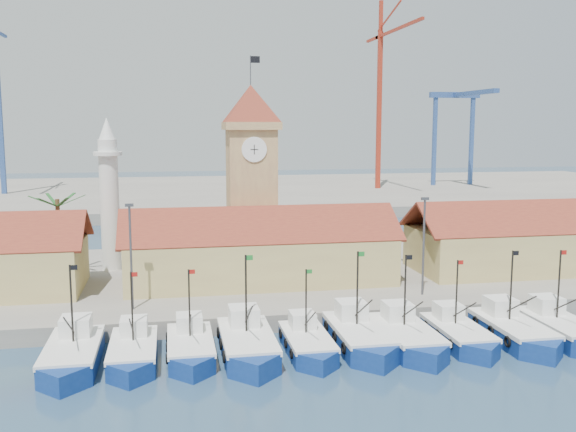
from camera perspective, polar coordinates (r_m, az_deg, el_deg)
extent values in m
plane|color=#1C334B|center=(46.34, 1.03, -13.40)|extent=(400.00, 400.00, 0.00)
cube|color=gray|center=(68.75, -3.00, -5.59)|extent=(140.00, 32.00, 1.50)
cube|color=gray|center=(153.33, -7.23, 2.01)|extent=(240.00, 80.00, 2.00)
cube|color=navy|center=(49.08, -18.57, -11.94)|extent=(3.61, 8.17, 1.86)
cube|color=navy|center=(45.30, -19.29, -13.68)|extent=(3.61, 3.61, 1.86)
cube|color=silver|center=(48.78, -18.62, -10.91)|extent=(3.68, 8.40, 0.36)
cube|color=silver|center=(50.45, -18.33, -9.28)|extent=(2.17, 2.27, 1.44)
cylinder|color=black|center=(48.43, -18.69, -7.48)|extent=(0.14, 0.14, 5.78)
cube|color=black|center=(47.76, -18.52, -4.37)|extent=(0.52, 0.02, 0.36)
cube|color=navy|center=(48.67, -13.59, -11.97)|extent=(3.27, 7.40, 1.68)
cube|color=navy|center=(45.21, -13.84, -13.56)|extent=(3.27, 3.27, 1.68)
cube|color=silver|center=(48.39, -13.62, -11.03)|extent=(3.34, 7.60, 0.33)
cube|color=silver|center=(49.91, -13.54, -9.53)|extent=(1.96, 2.06, 1.31)
cylinder|color=black|center=(48.06, -13.70, -7.90)|extent=(0.13, 0.13, 5.23)
cube|color=#A5140F|center=(47.45, -13.51, -5.07)|extent=(0.47, 0.02, 0.33)
cube|color=navy|center=(48.82, -8.66, -11.77)|extent=(3.25, 7.36, 1.67)
cube|color=navy|center=(45.37, -8.50, -13.34)|extent=(3.25, 3.25, 1.67)
cube|color=silver|center=(48.55, -8.68, -10.84)|extent=(3.32, 7.57, 0.33)
cube|color=silver|center=(50.07, -8.77, -9.36)|extent=(1.95, 2.05, 1.30)
cylinder|color=black|center=(48.22, -8.76, -7.73)|extent=(0.13, 0.13, 5.21)
cube|color=#A5140F|center=(47.63, -8.55, -4.92)|extent=(0.46, 0.02, 0.33)
cube|color=navy|center=(48.74, -3.64, -11.64)|extent=(3.75, 8.47, 1.93)
cube|color=navy|center=(44.80, -2.96, -13.44)|extent=(3.74, 3.74, 1.93)
cube|color=silver|center=(48.42, -3.65, -10.57)|extent=(3.82, 8.71, 0.37)
cube|color=silver|center=(50.17, -3.95, -8.88)|extent=(2.25, 2.35, 1.50)
cylinder|color=black|center=(48.07, -3.75, -6.98)|extent=(0.15, 0.15, 5.99)
cube|color=#197226|center=(47.45, -3.46, -3.72)|extent=(0.54, 0.02, 0.37)
cube|color=navy|center=(49.22, 1.71, -11.53)|extent=(3.15, 7.13, 1.62)
cube|color=navy|center=(45.96, 2.68, -12.99)|extent=(3.15, 3.15, 1.62)
cube|color=silver|center=(48.95, 1.72, -10.64)|extent=(3.21, 7.33, 0.32)
cube|color=silver|center=(50.39, 1.28, -9.22)|extent=(1.89, 1.98, 1.26)
cylinder|color=black|center=(48.63, 1.61, -7.66)|extent=(0.13, 0.13, 5.04)
cube|color=#197226|center=(48.10, 1.89, -4.95)|extent=(0.45, 0.02, 0.32)
cube|color=navy|center=(50.63, 6.29, -10.92)|extent=(3.70, 8.37, 1.90)
cube|color=navy|center=(46.87, 7.80, -12.53)|extent=(3.70, 3.70, 1.90)
cube|color=silver|center=(50.33, 6.31, -9.89)|extent=(3.77, 8.61, 0.37)
cube|color=silver|center=(51.99, 5.65, -8.32)|extent=(2.22, 2.33, 1.48)
cylinder|color=black|center=(49.99, 6.18, -6.48)|extent=(0.15, 0.15, 5.92)
cube|color=#197226|center=(49.45, 6.52, -3.38)|extent=(0.53, 0.02, 0.37)
cube|color=navy|center=(51.16, 10.46, -10.82)|extent=(3.57, 8.08, 1.84)
cube|color=navy|center=(47.64, 12.24, -12.32)|extent=(3.57, 3.57, 1.84)
cube|color=silver|center=(50.88, 10.49, -9.84)|extent=(3.64, 8.30, 0.36)
cube|color=silver|center=(52.44, 9.72, -8.35)|extent=(2.14, 2.24, 1.43)
cylinder|color=black|center=(50.54, 10.36, -6.59)|extent=(0.14, 0.14, 5.71)
cube|color=black|center=(50.03, 10.72, -3.63)|extent=(0.51, 0.02, 0.36)
cube|color=navy|center=(52.80, 14.84, -10.41)|extent=(3.28, 7.43, 1.69)
cube|color=navy|center=(49.66, 16.71, -11.67)|extent=(3.28, 3.28, 1.69)
cube|color=silver|center=(52.54, 14.88, -9.53)|extent=(3.35, 7.64, 0.33)
cube|color=silver|center=(53.93, 14.06, -8.21)|extent=(1.97, 2.06, 1.31)
cylinder|color=black|center=(52.23, 14.76, -6.64)|extent=(0.13, 0.13, 5.25)
cube|color=#A5140F|center=(51.78, 15.09, -4.00)|extent=(0.47, 0.02, 0.33)
cube|color=navy|center=(54.64, 19.30, -9.92)|extent=(3.60, 8.14, 1.85)
cube|color=navy|center=(51.34, 21.59, -11.20)|extent=(3.60, 3.60, 1.85)
cube|color=silver|center=(54.36, 19.35, -8.99)|extent=(3.67, 8.36, 0.36)
cube|color=silver|center=(55.84, 18.35, -7.62)|extent=(2.16, 2.26, 1.44)
cylinder|color=black|center=(54.05, 19.22, -5.92)|extent=(0.14, 0.14, 5.75)
cube|color=black|center=(53.61, 19.59, -3.12)|extent=(0.51, 0.02, 0.36)
cube|color=navy|center=(56.53, 23.01, -9.51)|extent=(3.57, 8.07, 1.83)
cube|color=silver|center=(56.27, 23.06, -8.62)|extent=(3.64, 8.30, 0.36)
cube|color=silver|center=(57.67, 22.00, -7.32)|extent=(2.14, 2.24, 1.43)
cylinder|color=black|center=(55.96, 22.94, -5.68)|extent=(0.14, 0.14, 5.71)
cube|color=#A5140F|center=(55.56, 23.31, -3.00)|extent=(0.51, 0.02, 0.36)
cube|color=tan|center=(64.22, -2.55, -3.81)|extent=(26.00, 10.00, 4.50)
cube|color=brown|center=(61.11, -2.24, -0.85)|extent=(27.04, 5.13, 3.21)
cube|color=brown|center=(66.01, -2.87, -0.19)|extent=(27.04, 5.13, 3.21)
cube|color=tan|center=(75.52, 22.29, -2.62)|extent=(30.00, 10.00, 4.50)
cube|color=brown|center=(72.90, 23.50, -0.07)|extent=(31.20, 5.13, 3.21)
cube|color=brown|center=(77.05, 21.44, 0.45)|extent=(31.20, 5.13, 3.21)
cube|color=tan|center=(69.26, -3.26, 1.45)|extent=(5.00, 5.00, 15.00)
cube|color=tan|center=(68.80, -3.32, 8.00)|extent=(5.80, 5.80, 0.80)
pyramid|color=brown|center=(68.84, -3.33, 9.91)|extent=(5.80, 5.80, 4.00)
cylinder|color=white|center=(66.32, -3.02, 5.93)|extent=(2.60, 0.15, 2.60)
cube|color=black|center=(66.24, -3.01, 5.92)|extent=(0.08, 0.02, 1.00)
cube|color=black|center=(66.24, -3.01, 5.92)|extent=(0.80, 0.02, 0.08)
cylinder|color=#3F3F44|center=(69.04, -3.36, 12.82)|extent=(0.10, 0.10, 3.00)
cube|color=black|center=(69.21, -2.94, 13.72)|extent=(1.00, 0.03, 0.70)
cylinder|color=silver|center=(71.04, -15.56, 0.93)|extent=(2.00, 2.00, 14.00)
cylinder|color=silver|center=(70.60, -15.73, 5.36)|extent=(3.00, 3.00, 0.40)
cone|color=silver|center=(70.54, -15.81, 7.47)|extent=(1.80, 1.80, 2.40)
cylinder|color=brown|center=(70.13, -19.68, -1.82)|extent=(0.44, 0.44, 8.00)
cube|color=#1C5220|center=(69.39, -18.69, 1.30)|extent=(2.80, 0.35, 1.18)
cube|color=#1C5220|center=(70.69, -19.11, 1.40)|extent=(1.71, 2.60, 1.18)
cube|color=#1C5220|center=(70.91, -20.23, 1.36)|extent=(1.71, 2.60, 1.18)
cube|color=#1C5220|center=(69.85, -20.96, 1.23)|extent=(2.80, 0.35, 1.18)
cube|color=#1C5220|center=(68.54, -20.57, 1.13)|extent=(1.71, 2.60, 1.18)
cube|color=#1C5220|center=(68.31, -19.41, 1.17)|extent=(1.71, 2.60, 1.18)
cylinder|color=#3F3F44|center=(55.44, -13.78, -3.57)|extent=(0.20, 0.20, 9.00)
cube|color=#3F3F44|center=(54.75, -13.94, 0.95)|extent=(0.70, 0.25, 0.25)
cylinder|color=#3F3F44|center=(59.81, 11.96, -2.67)|extent=(0.20, 0.20, 9.00)
cube|color=#3F3F44|center=(59.16, 12.08, 1.52)|extent=(0.70, 0.25, 0.25)
cube|color=#2E4E8F|center=(160.64, -24.21, 14.57)|extent=(0.60, 10.00, 0.60)
cube|color=#A72C19|center=(155.33, 8.10, 9.21)|extent=(1.00, 1.00, 36.64)
cube|color=#A72C19|center=(146.04, 9.71, 16.08)|extent=(0.60, 28.42, 0.60)
cube|color=#A72C19|center=(161.38, 7.64, 15.34)|extent=(0.60, 10.00, 0.60)
cube|color=#A72C19|center=(157.33, 8.26, 17.18)|extent=(0.80, 0.80, 7.00)
cube|color=#2E4E8F|center=(165.86, 12.89, 6.48)|extent=(0.90, 0.90, 22.00)
cube|color=#2E4E8F|center=(170.07, 16.00, 6.41)|extent=(0.90, 0.90, 22.00)
cube|color=#2E4E8F|center=(168.03, 14.60, 10.37)|extent=(13.00, 1.40, 1.40)
cube|color=#2E4E8F|center=(159.02, 16.15, 10.46)|extent=(1.40, 22.00, 1.00)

